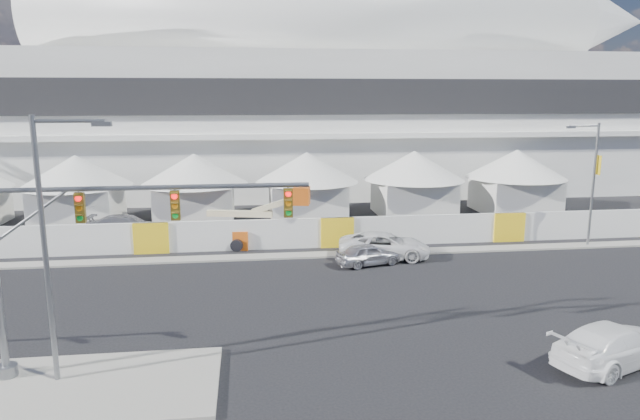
{
  "coord_description": "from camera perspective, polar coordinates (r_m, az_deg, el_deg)",
  "views": [
    {
      "loc": [
        0.19,
        -21.89,
        9.96
      ],
      "look_at": [
        4.29,
        10.0,
        3.46
      ],
      "focal_mm": 32.0,
      "sensor_mm": 36.0,
      "label": 1
    }
  ],
  "objects": [
    {
      "name": "stadium",
      "position": [
        63.97,
        0.34,
        10.98
      ],
      "size": [
        80.0,
        24.8,
        21.98
      ],
      "color": "silver",
      "rests_on": "ground"
    },
    {
      "name": "median_island",
      "position": [
        22.2,
        -23.61,
        -16.03
      ],
      "size": [
        10.0,
        5.0,
        0.15
      ],
      "primitive_type": "cube",
      "color": "gray",
      "rests_on": "ground"
    },
    {
      "name": "sedan_silver",
      "position": [
        34.12,
        4.84,
        -4.42
      ],
      "size": [
        2.54,
        4.15,
        1.32
      ],
      "primitive_type": "imported",
      "rotation": [
        0.0,
        0.0,
        1.84
      ],
      "color": "#B5B4B9",
      "rests_on": "ground"
    },
    {
      "name": "pickup_near",
      "position": [
        24.56,
        27.35,
        -11.85
      ],
      "size": [
        4.05,
        5.84,
        1.57
      ],
      "primitive_type": "imported",
      "rotation": [
        0.0,
        0.0,
        1.95
      ],
      "color": "white",
      "rests_on": "ground"
    },
    {
      "name": "hoarding_fence",
      "position": [
        37.93,
        1.7,
        -2.23
      ],
      "size": [
        70.0,
        0.25,
        2.0
      ],
      "primitive_type": "cube",
      "color": "silver",
      "rests_on": "ground"
    },
    {
      "name": "pickup_curb",
      "position": [
        35.65,
        6.47,
        -3.55
      ],
      "size": [
        3.74,
        6.09,
        1.58
      ],
      "primitive_type": "imported",
      "rotation": [
        0.0,
        0.0,
        1.36
      ],
      "color": "white",
      "rests_on": "ground"
    },
    {
      "name": "ground",
      "position": [
        24.05,
        -7.3,
        -13.12
      ],
      "size": [
        160.0,
        160.0,
        0.0
      ],
      "primitive_type": "plane",
      "color": "black",
      "rests_on": "ground"
    },
    {
      "name": "streetlight_median",
      "position": [
        21.07,
        -25.32,
        -2.11
      ],
      "size": [
        2.54,
        0.26,
        9.19
      ],
      "color": "gray",
      "rests_on": "median_island"
    },
    {
      "name": "traffic_mast",
      "position": [
        21.67,
        -24.12,
        -4.34
      ],
      "size": [
        11.21,
        0.74,
        7.63
      ],
      "color": "gray",
      "rests_on": "median_island"
    },
    {
      "name": "tent_row",
      "position": [
        46.4,
        -6.86,
        2.91
      ],
      "size": [
        53.4,
        8.4,
        5.4
      ],
      "color": "silver",
      "rests_on": "ground"
    },
    {
      "name": "lot_car_c",
      "position": [
        42.66,
        -18.76,
        -1.58
      ],
      "size": [
        2.91,
        5.76,
        1.6
      ],
      "primitive_type": "imported",
      "rotation": [
        0.0,
        0.0,
        1.45
      ],
      "color": "#B4B4B9",
      "rests_on": "ground"
    },
    {
      "name": "boom_lift",
      "position": [
        38.44,
        -8.83,
        -2.01
      ],
      "size": [
        8.32,
        2.69,
        4.12
      ],
      "rotation": [
        0.0,
        0.0,
        -0.22
      ],
      "color": "#C25112",
      "rests_on": "ground"
    },
    {
      "name": "far_curb",
      "position": [
        40.91,
        21.96,
        -3.42
      ],
      "size": [
        80.0,
        1.2,
        0.12
      ],
      "primitive_type": "cube",
      "color": "gray",
      "rests_on": "ground"
    },
    {
      "name": "streetlight_curb",
      "position": [
        41.34,
        25.51,
        3.1
      ],
      "size": [
        2.43,
        0.55,
        8.2
      ],
      "color": "slate",
      "rests_on": "ground"
    }
  ]
}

